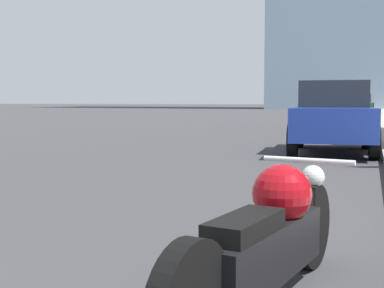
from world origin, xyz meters
The scene contains 5 objects.
motorcycle centered at (2.80, 3.11, 0.38)m, with size 0.72×2.23×0.78m.
parked_car_blue centered at (2.54, 12.39, 0.81)m, with size 1.99×4.11×1.58m.
parked_car_red centered at (2.24, 23.28, 0.82)m, with size 2.03×4.04×1.64m.
parked_car_green centered at (2.53, 33.48, 0.83)m, with size 1.93×3.99×1.65m.
parked_car_black centered at (2.51, 46.30, 0.84)m, with size 2.16×4.12×1.70m.
Camera 1 is at (3.32, 0.19, 1.15)m, focal length 50.00 mm.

